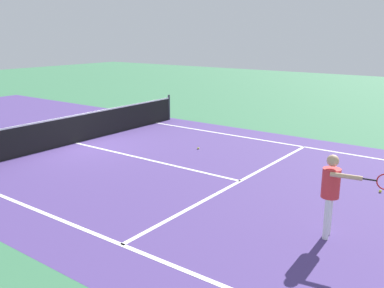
{
  "coord_description": "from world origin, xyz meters",
  "views": [
    {
      "loc": [
        -8.78,
        -11.39,
        3.6
      ],
      "look_at": [
        -0.82,
        -5.5,
        1.0
      ],
      "focal_mm": 39.6,
      "sensor_mm": 36.0,
      "label": 1
    }
  ],
  "objects_px": {
    "net": "(75,129)",
    "tennis_ball_mid_court": "(198,148)",
    "player_near": "(332,187)",
    "tennis_ball_by_baseline": "(380,191)"
  },
  "relations": [
    {
      "from": "net",
      "to": "player_near",
      "type": "relative_size",
      "value": 6.45
    },
    {
      "from": "net",
      "to": "player_near",
      "type": "distance_m",
      "value": 9.36
    },
    {
      "from": "player_near",
      "to": "tennis_ball_by_baseline",
      "type": "bearing_deg",
      "value": -4.26
    },
    {
      "from": "net",
      "to": "tennis_ball_by_baseline",
      "type": "bearing_deg",
      "value": -82.34
    },
    {
      "from": "tennis_ball_by_baseline",
      "to": "net",
      "type": "bearing_deg",
      "value": 97.66
    },
    {
      "from": "tennis_ball_by_baseline",
      "to": "tennis_ball_mid_court",
      "type": "relative_size",
      "value": 1.0
    },
    {
      "from": "net",
      "to": "tennis_ball_mid_court",
      "type": "distance_m",
      "value": 4.23
    },
    {
      "from": "tennis_ball_by_baseline",
      "to": "player_near",
      "type": "bearing_deg",
      "value": 175.74
    },
    {
      "from": "player_near",
      "to": "tennis_ball_mid_court",
      "type": "xyz_separation_m",
      "value": [
        3.48,
        5.41,
        -0.93
      ]
    },
    {
      "from": "player_near",
      "to": "tennis_ball_by_baseline",
      "type": "distance_m",
      "value": 3.07
    }
  ]
}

